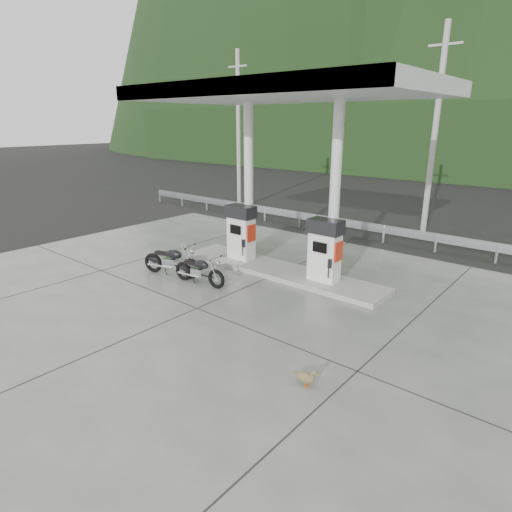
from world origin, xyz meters
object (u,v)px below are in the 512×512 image
Objects in this scene: gas_pump_left at (241,232)px; motorcycle_right at (199,271)px; motorcycle_left at (172,261)px; gas_pump_right at (325,250)px; duck at (305,378)px.

gas_pump_left is 1.06× the size of motorcycle_right.
gas_pump_left is 0.96× the size of motorcycle_left.
motorcycle_right is (0.38, -2.26, -0.65)m from gas_pump_left.
gas_pump_right reaches higher than duck.
motorcycle_left reaches higher than duck.
motorcycle_right is at bearing -15.53° from motorcycle_left.
gas_pump_left is at bearing 92.51° from motorcycle_right.
gas_pump_left reaches higher than duck.
duck is (5.20, -2.26, -0.24)m from motorcycle_right.
motorcycle_left is 1.11× the size of motorcycle_right.
motorcycle_left is at bearing 173.88° from motorcycle_right.
gas_pump_left is 4.05× the size of duck.
duck is (2.38, -4.52, -0.89)m from gas_pump_right.
gas_pump_right is 4.68m from motorcycle_left.
gas_pump_left is at bearing 180.00° from gas_pump_right.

